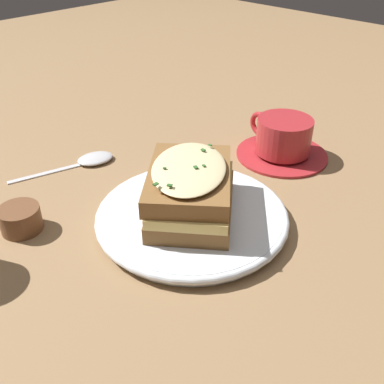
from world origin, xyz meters
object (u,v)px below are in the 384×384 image
(spoon, at_px, (89,160))
(condiment_pot, at_px, (20,219))
(sandwich, at_px, (191,189))
(teacup_with_saucer, at_px, (283,140))
(dinner_plate, at_px, (192,216))

(spoon, distance_m, condiment_pot, 0.17)
(spoon, relative_size, condiment_pot, 3.18)
(sandwich, height_order, spoon, sandwich)
(sandwich, xyz_separation_m, condiment_pot, (-0.14, -0.15, -0.03))
(sandwich, xyz_separation_m, spoon, (-0.22, 0.00, -0.04))
(sandwich, bearing_deg, teacup_with_saucer, 94.83)
(dinner_plate, height_order, sandwich, sandwich)
(dinner_plate, bearing_deg, spoon, -179.95)
(dinner_plate, xyz_separation_m, sandwich, (-0.00, -0.00, 0.04))
(dinner_plate, xyz_separation_m, condiment_pot, (-0.14, -0.15, 0.01))
(dinner_plate, bearing_deg, teacup_with_saucer, 95.34)
(dinner_plate, relative_size, condiment_pot, 4.77)
(teacup_with_saucer, bearing_deg, sandwich, 103.44)
(dinner_plate, height_order, teacup_with_saucer, teacup_with_saucer)
(dinner_plate, distance_m, teacup_with_saucer, 0.23)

